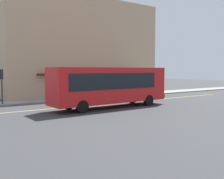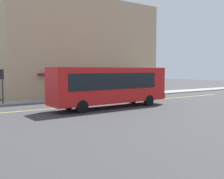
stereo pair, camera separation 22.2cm
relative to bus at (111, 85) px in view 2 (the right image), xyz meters
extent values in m
plane|color=#38383A|center=(0.29, 2.28, -1.99)|extent=(120.00, 120.00, 0.00)
cube|color=gray|center=(0.29, 7.67, -1.91)|extent=(80.00, 2.92, 0.15)
cube|color=#D8D14C|center=(0.29, 2.28, -1.98)|extent=(36.00, 0.16, 0.01)
cube|color=tan|center=(3.79, 14.55, 4.16)|extent=(20.67, 10.85, 12.29)
cube|color=#4C1919|center=(3.79, 8.88, 0.81)|extent=(14.47, 0.70, 0.20)
cube|color=black|center=(3.79, 9.10, -0.49)|extent=(12.40, 0.08, 2.00)
cube|color=red|center=(-0.04, 0.00, 0.01)|extent=(11.08, 2.85, 3.00)
cube|color=black|center=(5.41, 0.18, 0.37)|extent=(0.19, 2.10, 1.80)
cube|color=black|center=(-0.38, 1.26, 0.37)|extent=(8.80, 0.34, 1.32)
cube|color=black|center=(-0.30, -1.28, 0.37)|extent=(8.80, 0.34, 1.32)
cube|color=#0CF259|center=(5.48, 0.18, 1.26)|extent=(0.14, 1.90, 0.36)
cube|color=#2D2D33|center=(5.51, 0.18, -1.24)|extent=(0.24, 2.40, 0.40)
cylinder|color=black|center=(3.44, 1.24, -1.49)|extent=(1.01, 0.33, 1.00)
cylinder|color=black|center=(3.52, -1.02, -1.49)|extent=(1.01, 0.33, 1.00)
cylinder|color=black|center=(-3.59, 1.01, -1.49)|extent=(1.01, 0.33, 1.00)
cylinder|color=black|center=(-3.52, -1.24, -1.49)|extent=(1.01, 0.33, 1.00)
cylinder|color=#2D2D33|center=(-7.53, 6.78, -0.24)|extent=(0.12, 0.12, 3.20)
cube|color=black|center=(-7.53, 6.98, 0.91)|extent=(0.30, 0.30, 0.90)
sphere|color=red|center=(-7.53, 7.15, 1.18)|extent=(0.18, 0.18, 0.18)
sphere|color=orange|center=(-7.53, 7.15, 0.91)|extent=(0.18, 0.18, 0.18)
sphere|color=green|center=(-7.53, 7.15, 0.64)|extent=(0.18, 0.18, 0.18)
cube|color=maroon|center=(6.21, 5.13, -1.39)|extent=(4.30, 1.81, 0.75)
cube|color=black|center=(6.36, 5.13, -0.74)|extent=(2.41, 1.52, 0.55)
cylinder|color=black|center=(4.80, 4.31, -1.67)|extent=(0.64, 0.22, 0.64)
cylinder|color=black|center=(4.79, 5.95, -1.67)|extent=(0.64, 0.22, 0.64)
cylinder|color=black|center=(7.64, 4.31, -1.67)|extent=(0.64, 0.22, 0.64)
cylinder|color=black|center=(7.63, 5.95, -1.67)|extent=(0.64, 0.22, 0.64)
cylinder|color=black|center=(0.56, 7.01, -1.41)|extent=(0.18, 0.18, 0.84)
cylinder|color=#26723F|center=(0.56, 7.01, -0.66)|extent=(0.34, 0.34, 0.67)
sphere|color=tan|center=(0.56, 7.01, -0.21)|extent=(0.24, 0.24, 0.24)
cylinder|color=black|center=(3.08, 7.40, -1.44)|extent=(0.18, 0.18, 0.80)
cylinder|color=#33388C|center=(3.08, 7.40, -0.72)|extent=(0.34, 0.34, 0.63)
sphere|color=tan|center=(3.08, 7.40, -0.30)|extent=(0.22, 0.22, 0.22)
cylinder|color=black|center=(9.21, 8.17, -1.39)|extent=(0.18, 0.18, 0.90)
cylinder|color=#3F3F47|center=(9.21, 8.17, -0.58)|extent=(0.34, 0.34, 0.71)
sphere|color=tan|center=(9.21, 8.17, -0.10)|extent=(0.25, 0.25, 0.25)
camera|label=1|loc=(-13.05, -18.87, 1.33)|focal=42.24mm
camera|label=2|loc=(-12.87, -19.00, 1.33)|focal=42.24mm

